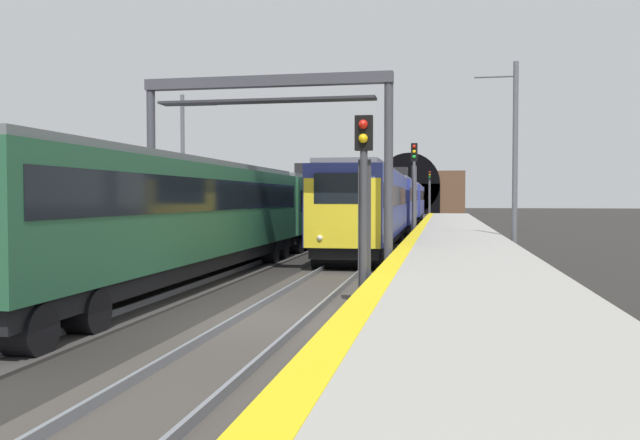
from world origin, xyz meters
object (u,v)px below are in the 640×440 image
catenary_mast_near (183,168)px  catenary_mast_far (515,159)px  train_main_approaching (396,202)px  train_adjacent_platform (310,206)px  overhead_signal_gantry (266,126)px  railway_signal_near (364,199)px  railway_signal_mid (414,183)px  railway_signal_far (430,190)px

catenary_mast_near → catenary_mast_far: catenary_mast_near is taller
train_main_approaching → train_adjacent_platform: (-11.78, 4.28, -0.13)m
overhead_signal_gantry → train_main_approaching: bearing=-4.2°
train_adjacent_platform → overhead_signal_gantry: 18.05m
railway_signal_near → catenary_mast_far: (14.35, -4.61, 1.63)m
train_main_approaching → railway_signal_near: (-35.85, -1.81, 0.31)m
train_adjacent_platform → railway_signal_mid: size_ratio=10.08×
train_main_approaching → railway_signal_far: (33.52, -1.81, 1.29)m
railway_signal_mid → catenary_mast_near: size_ratio=0.70×
train_adjacent_platform → catenary_mast_near: size_ratio=7.08×
railway_signal_near → railway_signal_far: size_ratio=0.73×
train_adjacent_platform → catenary_mast_far: 14.60m
railway_signal_far → catenary_mast_near: catenary_mast_near is taller
catenary_mast_near → catenary_mast_far: size_ratio=1.00×
railway_signal_near → overhead_signal_gantry: bearing=-148.2°
railway_signal_near → overhead_signal_gantry: (6.37, 3.95, 2.33)m
railway_signal_near → train_main_approaching: bearing=-177.1°
overhead_signal_gantry → catenary_mast_near: catenary_mast_near is taller
train_adjacent_platform → catenary_mast_near: (-3.86, 6.41, 2.10)m
overhead_signal_gantry → railway_signal_near: bearing=-148.2°
catenary_mast_near → railway_signal_mid: bearing=-69.7°
railway_signal_mid → catenary_mast_far: catenary_mast_far is taller
railway_signal_mid → overhead_signal_gantry: overhead_signal_gantry is taller
train_adjacent_platform → railway_signal_far: bearing=-7.9°
catenary_mast_near → railway_signal_far: bearing=-14.3°
overhead_signal_gantry → catenary_mast_near: (13.84, 8.55, -0.67)m
railway_signal_near → railway_signal_far: bearing=-180.0°
railway_signal_far → train_adjacent_platform: bearing=-7.7°
catenary_mast_far → train_adjacent_platform: bearing=47.7°
overhead_signal_gantry → catenary_mast_near: bearing=31.7°
train_main_approaching → train_adjacent_platform: bearing=-20.5°
catenary_mast_far → catenary_mast_near: bearing=71.1°
train_main_approaching → catenary_mast_near: bearing=-34.9°
catenary_mast_near → railway_signal_near: bearing=-148.3°
overhead_signal_gantry → train_adjacent_platform: bearing=6.9°
train_main_approaching → catenary_mast_far: (-21.50, -6.42, 1.94)m
train_adjacent_platform → railway_signal_near: size_ratio=13.36×
railway_signal_mid → overhead_signal_gantry: size_ratio=0.72×
railway_signal_mid → train_adjacent_platform: bearing=-82.9°
railway_signal_near → catenary_mast_near: 23.82m
railway_signal_near → catenary_mast_far: catenary_mast_far is taller
train_main_approaching → railway_signal_mid: (-11.02, -1.81, 1.19)m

